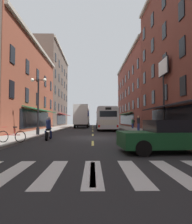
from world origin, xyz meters
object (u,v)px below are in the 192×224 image
(pedestrian_near, at_px, (133,123))
(street_lamp_twin, at_px, (38,103))
(box_truck, at_px, (82,117))
(bicycle_near, at_px, (12,136))
(motorcycle_rider, at_px, (49,130))
(pedestrian_mid, at_px, (138,123))
(transit_bus, at_px, (105,119))
(billboard_sign, at_px, (163,77))
(sedan_near, at_px, (85,123))
(sedan_mid, at_px, (174,136))

(pedestrian_near, bearing_deg, street_lamp_twin, 177.32)
(box_truck, relative_size, bicycle_near, 4.39)
(motorcycle_rider, relative_size, pedestrian_near, 1.30)
(pedestrian_mid, bearing_deg, box_truck, 6.23)
(pedestrian_near, relative_size, pedestrian_mid, 0.89)
(transit_bus, bearing_deg, pedestrian_mid, -60.27)
(billboard_sign, relative_size, street_lamp_twin, 1.48)
(box_truck, bearing_deg, sedan_near, 89.81)
(pedestrian_near, relative_size, street_lamp_twin, 0.32)
(pedestrian_near, bearing_deg, sedan_near, 65.59)
(pedestrian_near, bearing_deg, bicycle_near, -171.80)
(billboard_sign, xyz_separation_m, sedan_mid, (-3.47, -10.29, -4.96))
(sedan_near, distance_m, pedestrian_near, 18.03)
(sedan_mid, bearing_deg, motorcycle_rider, 141.66)
(sedan_near, xyz_separation_m, pedestrian_mid, (7.34, -23.09, 0.40))
(motorcycle_rider, bearing_deg, transit_bus, 71.14)
(transit_bus, height_order, motorcycle_rider, transit_bus)
(bicycle_near, distance_m, pedestrian_mid, 15.17)
(sedan_near, distance_m, bicycle_near, 34.56)
(billboard_sign, relative_size, sedan_mid, 1.54)
(street_lamp_twin, bearing_deg, box_truck, 80.95)
(pedestrian_mid, xyz_separation_m, street_lamp_twin, (-10.24, -5.51, 1.85))
(sedan_near, relative_size, sedan_mid, 0.91)
(pedestrian_near, distance_m, pedestrian_mid, 7.05)
(transit_bus, bearing_deg, billboard_sign, -62.33)
(transit_bus, relative_size, bicycle_near, 7.12)
(billboard_sign, bearing_deg, bicycle_near, -146.77)
(motorcycle_rider, bearing_deg, sedan_near, 87.79)
(billboard_sign, bearing_deg, street_lamp_twin, -171.37)
(transit_bus, height_order, sedan_mid, transit_bus)
(box_truck, xyz_separation_m, street_lamp_twin, (-2.87, -18.01, 0.85))
(transit_bus, relative_size, box_truck, 1.62)
(box_truck, bearing_deg, sedan_mid, -78.16)
(pedestrian_mid, bearing_deg, billboard_sign, 179.77)
(transit_bus, height_order, box_truck, box_truck)
(transit_bus, xyz_separation_m, sedan_near, (-3.83, 16.95, -0.98))
(pedestrian_mid, bearing_deg, pedestrian_near, -30.83)
(box_truck, relative_size, pedestrian_mid, 4.16)
(transit_bus, bearing_deg, bicycle_near, -110.47)
(box_truck, bearing_deg, billboard_sign, -60.88)
(bicycle_near, height_order, street_lamp_twin, street_lamp_twin)
(box_truck, distance_m, sedan_near, 10.68)
(sedan_mid, bearing_deg, pedestrian_near, 82.89)
(street_lamp_twin, bearing_deg, motorcycle_rider, -61.95)
(billboard_sign, bearing_deg, sedan_near, 108.55)
(billboard_sign, xyz_separation_m, pedestrian_mid, (-1.65, 3.70, -4.61))
(sedan_mid, distance_m, bicycle_near, 8.64)
(billboard_sign, relative_size, sedan_near, 1.69)
(pedestrian_near, bearing_deg, motorcycle_rider, -172.12)
(sedan_mid, distance_m, motorcycle_rider, 8.60)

